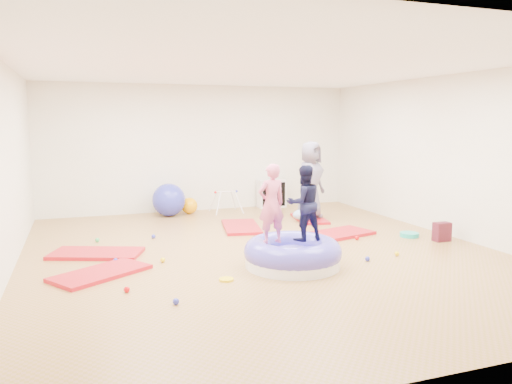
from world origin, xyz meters
name	(u,v)px	position (x,y,z in m)	size (l,w,h in m)	color
room	(263,162)	(0.00, 0.00, 1.40)	(7.01, 8.01, 2.81)	#A3714A
gym_mat_front_left	(101,273)	(-2.39, -0.35, 0.03)	(1.24, 0.62, 0.05)	#AB0B0F
gym_mat_mid_left	(96,253)	(-2.41, 0.70, 0.03)	(1.32, 0.66, 0.06)	#AB0B0F
gym_mat_center_back	(241,227)	(0.24, 1.80, 0.03)	(1.28, 0.64, 0.05)	#AB0B0F
gym_mat_right	(336,234)	(1.62, 0.64, 0.03)	(1.34, 0.67, 0.06)	#AB0B0F
gym_mat_rear_right	(310,219)	(1.81, 2.12, 0.02)	(1.12, 0.56, 0.05)	#AB0B0F
inflatable_cushion	(293,255)	(0.14, -0.83, 0.17)	(1.36, 1.36, 0.43)	white
child_pink	(271,200)	(-0.16, -0.77, 0.94)	(0.40, 0.26, 1.09)	#E26085
child_navy	(304,200)	(0.32, -0.77, 0.92)	(0.51, 0.40, 1.06)	black
adult_caregiver	(310,180)	(1.79, 2.06, 0.83)	(0.76, 0.50, 1.56)	slate
infant	(302,215)	(1.56, 1.94, 0.15)	(0.36, 0.37, 0.21)	#91B2E1
ball_pit_balls	(220,257)	(-0.72, -0.15, 0.04)	(4.26, 3.38, 0.07)	#2E33B5
exercise_ball_blue	(169,200)	(-0.83, 3.48, 0.35)	(0.70, 0.70, 0.70)	#2E33B5
exercise_ball_orange	(189,206)	(-0.37, 3.60, 0.18)	(0.36, 0.36, 0.36)	#FFA400
infant_play_gym	(226,198)	(0.40, 3.39, 0.33)	(0.64, 0.61, 0.49)	white
cube_shelf	(272,194)	(1.63, 3.79, 0.32)	(0.65, 0.32, 0.65)	white
balance_disc	(409,235)	(2.79, 0.14, 0.04)	(0.33, 0.33, 0.07)	#17B09D
backpack	(442,232)	(3.10, -0.31, 0.16)	(0.28, 0.17, 0.32)	maroon
yellow_toy	(226,280)	(-0.91, -1.13, 0.01)	(0.19, 0.19, 0.03)	yellow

